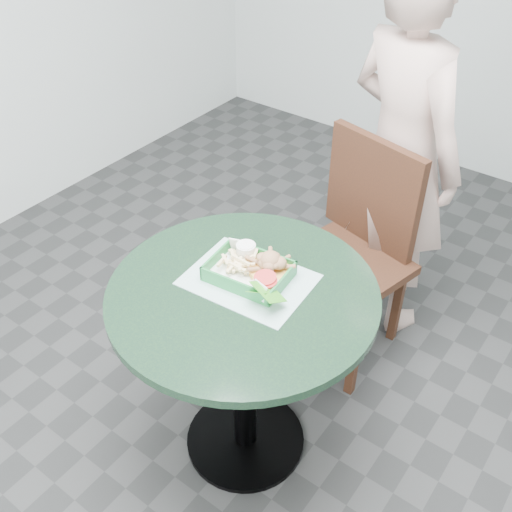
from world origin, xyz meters
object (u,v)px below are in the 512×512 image
Objects in this scene: cafe_table at (244,334)px; diner_person at (403,142)px; dining_chair at (355,239)px; food_basket at (249,279)px; sauce_ramekin at (249,253)px; crab_sandwich at (270,271)px.

cafe_table is 1.03m from diner_person.
dining_chair reaches higher than food_basket.
cafe_table is 0.73m from dining_chair.
sauce_ramekin is (-0.07, 0.13, 0.22)m from cafe_table.
cafe_table is at bearing -77.41° from dining_chair.
diner_person is 13.03× the size of crab_sandwich.
food_basket is (-0.03, -0.67, 0.23)m from dining_chair.
diner_person is 0.87m from sauce_ramekin.
diner_person is 0.94m from food_basket.
dining_chair is 0.43m from diner_person.
crab_sandwich is 2.09× the size of sauce_ramekin.
cafe_table is 13.18× the size of sauce_ramekin.
diner_person reaches higher than sauce_ramekin.
sauce_ramekin is at bearing 103.91° from diner_person.
diner_person is at bearing 87.76° from cafe_table.
cafe_table is 0.90× the size of dining_chair.
dining_chair is 0.66m from sauce_ramekin.
diner_person is 0.90m from crab_sandwich.
sauce_ramekin reaches higher than food_basket.
sauce_ramekin reaches higher than cafe_table.
sauce_ramekin is (-0.05, 0.07, 0.03)m from food_basket.
diner_person is (0.04, 0.99, 0.29)m from cafe_table.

